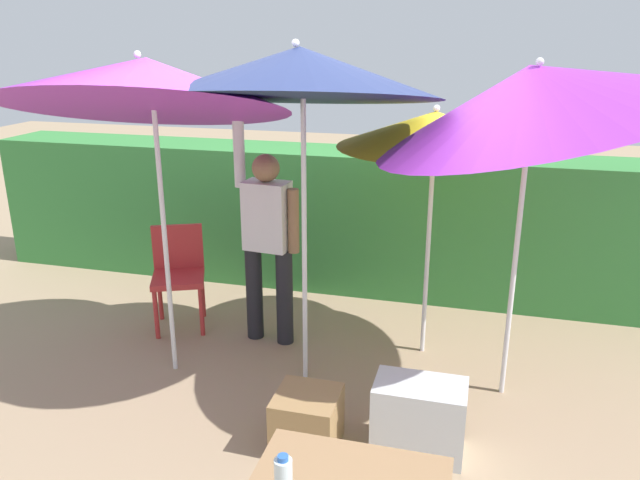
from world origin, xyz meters
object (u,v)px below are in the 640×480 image
(chair_plastic, at_px, (178,270))
(cooler_box, at_px, (419,417))
(umbrella_orange, at_px, (146,84))
(umbrella_navy, at_px, (435,129))
(umbrella_yellow, at_px, (299,73))
(umbrella_rainbow, at_px, (535,95))
(crate_cardboard, at_px, (307,421))
(person_vendor, at_px, (268,235))

(chair_plastic, distance_m, cooler_box, 2.60)
(umbrella_orange, distance_m, umbrella_navy, 2.07)
(umbrella_yellow, relative_size, umbrella_navy, 1.28)
(umbrella_rainbow, bearing_deg, umbrella_navy, 140.60)
(chair_plastic, xyz_separation_m, crate_cardboard, (1.58, -1.40, -0.32))
(umbrella_yellow, relative_size, person_vendor, 1.36)
(umbrella_rainbow, xyz_separation_m, cooler_box, (-0.53, -0.78, -1.90))
(person_vendor, bearing_deg, umbrella_navy, 5.74)
(umbrella_rainbow, distance_m, person_vendor, 2.29)
(cooler_box, bearing_deg, umbrella_navy, 94.66)
(umbrella_orange, distance_m, crate_cardboard, 2.46)
(umbrella_yellow, bearing_deg, umbrella_orange, -171.82)
(umbrella_rainbow, distance_m, chair_plastic, 3.26)
(umbrella_navy, height_order, cooler_box, umbrella_navy)
(person_vendor, xyz_separation_m, crate_cardboard, (0.71, -1.32, -0.75))
(umbrella_yellow, height_order, chair_plastic, umbrella_yellow)
(chair_plastic, xyz_separation_m, cooler_box, (2.26, -1.26, -0.28))
(person_vendor, bearing_deg, umbrella_orange, -131.93)
(umbrella_orange, height_order, crate_cardboard, umbrella_orange)
(person_vendor, height_order, crate_cardboard, person_vendor)
(person_vendor, bearing_deg, umbrella_yellow, -49.58)
(umbrella_yellow, distance_m, person_vendor, 1.48)
(umbrella_orange, relative_size, chair_plastic, 2.94)
(umbrella_navy, xyz_separation_m, crate_cardboard, (-0.57, -1.45, -1.64))
(crate_cardboard, bearing_deg, umbrella_orange, 153.42)
(chair_plastic, bearing_deg, person_vendor, -5.40)
(cooler_box, bearing_deg, person_vendor, 139.79)
(chair_plastic, bearing_deg, umbrella_yellow, -24.53)
(crate_cardboard, bearing_deg, umbrella_navy, 68.37)
(umbrella_yellow, xyz_separation_m, umbrella_navy, (0.84, 0.64, -0.42))
(umbrella_orange, relative_size, umbrella_yellow, 1.02)
(cooler_box, bearing_deg, umbrella_orange, 165.63)
(umbrella_yellow, xyz_separation_m, crate_cardboard, (0.27, -0.80, -2.06))
(umbrella_rainbow, height_order, person_vendor, umbrella_rainbow)
(umbrella_rainbow, bearing_deg, person_vendor, 168.45)
(umbrella_orange, xyz_separation_m, person_vendor, (0.60, 0.66, -1.23))
(umbrella_navy, height_order, crate_cardboard, umbrella_navy)
(person_vendor, relative_size, cooler_box, 3.34)
(umbrella_yellow, distance_m, cooler_box, 2.32)
(umbrella_orange, distance_m, umbrella_yellow, 1.05)
(umbrella_orange, relative_size, umbrella_navy, 1.31)
(umbrella_yellow, xyz_separation_m, person_vendor, (-0.44, 0.52, -1.31))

